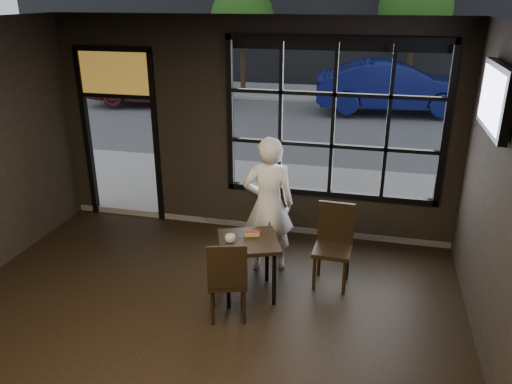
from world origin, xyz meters
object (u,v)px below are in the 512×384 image
(chair_near, at_px, (227,277))
(man, at_px, (268,205))
(cafe_table, at_px, (249,267))
(navy_car, at_px, (393,86))

(chair_near, distance_m, man, 1.27)
(cafe_table, relative_size, navy_car, 0.16)
(man, relative_size, navy_car, 0.40)
(cafe_table, bearing_deg, chair_near, -125.40)
(navy_car, bearing_deg, chair_near, 162.95)
(man, bearing_deg, navy_car, -115.54)
(cafe_table, distance_m, man, 0.88)
(man, distance_m, navy_car, 10.05)
(man, xyz_separation_m, navy_car, (1.71, 9.91, -0.05))
(cafe_table, relative_size, man, 0.41)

